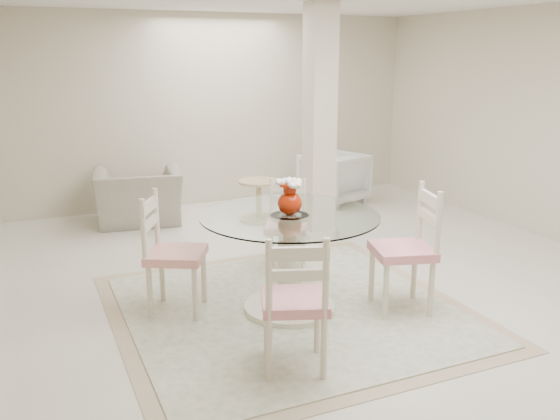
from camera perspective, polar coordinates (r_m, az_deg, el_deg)
name	(u,v)px	position (r m, az deg, el deg)	size (l,w,h in m)	color
ground	(333,280)	(5.85, 5.11, -6.74)	(7.00, 7.00, 0.00)	white
room_shell	(338,87)	(5.45, 5.57, 11.71)	(6.02, 7.02, 2.71)	beige
column	(319,125)	(6.87, 3.82, 8.17)	(0.30, 0.30, 2.70)	beige
area_rug	(289,310)	(5.18, 0.90, -9.57)	(2.92, 2.92, 0.02)	tan
dining_table	(290,263)	(5.01, 0.92, -5.10)	(1.49, 1.49, 0.86)	beige
red_vase	(290,197)	(4.85, 0.96, 1.30)	(0.23, 0.22, 0.31)	#A71E05
dining_chair_east	(412,240)	(5.10, 12.55, -2.84)	(0.59, 0.59, 1.20)	beige
dining_chair_north	(287,219)	(5.95, 0.65, -0.85)	(0.55, 0.55, 1.02)	beige
dining_chair_west	(167,245)	(5.04, -10.82, -3.30)	(0.62, 0.62, 1.14)	beige
dining_chair_south	(295,294)	(4.01, 1.50, -8.06)	(0.58, 0.58, 1.12)	beige
recliner_taupe	(139,196)	(7.87, -13.45, 1.28)	(1.08, 0.95, 0.70)	#9F9783
armchair_white	(334,178)	(8.73, 5.20, 3.08)	(0.79, 0.82, 0.74)	silver
side_table	(259,202)	(7.75, -2.06, 0.73)	(0.53, 0.53, 0.55)	tan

